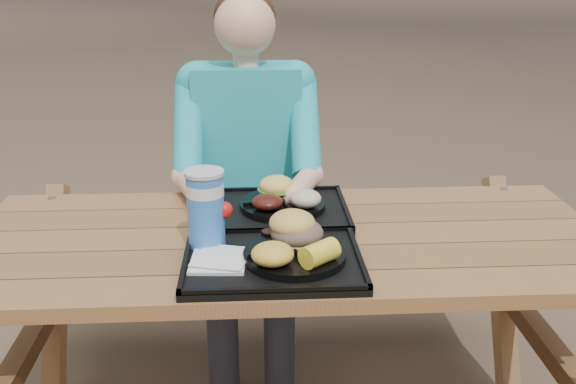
{
  "coord_description": "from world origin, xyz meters",
  "views": [
    {
      "loc": [
        -0.09,
        -1.65,
        1.49
      ],
      "look_at": [
        0.0,
        0.0,
        0.88
      ],
      "focal_mm": 40.0,
      "sensor_mm": 36.0,
      "label": 1
    }
  ],
  "objects": [
    {
      "name": "burger",
      "position": [
        -0.02,
        0.21,
        0.84
      ],
      "size": [
        0.11,
        0.11,
        0.1
      ],
      "primitive_type": null,
      "color": "#F4C156",
      "rests_on": "plate_far"
    },
    {
      "name": "diner",
      "position": [
        -0.11,
        0.6,
        0.64
      ],
      "size": [
        0.48,
        0.84,
        1.28
      ],
      "primitive_type": null,
      "color": "teal",
      "rests_on": "ground"
    },
    {
      "name": "sandwich",
      "position": [
        0.02,
        -0.14,
        0.86
      ],
      "size": [
        0.13,
        0.13,
        0.13
      ],
      "primitive_type": null,
      "color": "gold",
      "rests_on": "plate_near"
    },
    {
      "name": "potato_salad",
      "position": [
        0.06,
        0.11,
        0.82
      ],
      "size": [
        0.09,
        0.09,
        0.05
      ],
      "primitive_type": "ellipsoid",
      "color": "beige",
      "rests_on": "plate_far"
    },
    {
      "name": "soda_cup",
      "position": [
        -0.22,
        -0.09,
        0.87
      ],
      "size": [
        0.1,
        0.1,
        0.2
      ],
      "primitive_type": "cylinder",
      "color": "blue",
      "rests_on": "tray_near"
    },
    {
      "name": "picnic_table",
      "position": [
        0.0,
        0.0,
        0.38
      ],
      "size": [
        1.8,
        1.49,
        0.75
      ],
      "primitive_type": null,
      "color": "#999999",
      "rests_on": "ground"
    },
    {
      "name": "mac_cheese",
      "position": [
        -0.05,
        -0.26,
        0.82
      ],
      "size": [
        0.1,
        0.1,
        0.05
      ],
      "primitive_type": "ellipsoid",
      "color": "yellow",
      "rests_on": "plate_near"
    },
    {
      "name": "cutlery_far",
      "position": [
        -0.21,
        0.17,
        0.77
      ],
      "size": [
        0.05,
        0.16,
        0.01
      ],
      "primitive_type": "cube",
      "rotation": [
        0.0,
        0.0,
        -0.12
      ],
      "color": "black",
      "rests_on": "tray_far"
    },
    {
      "name": "condiment_bbq",
      "position": [
        -0.05,
        -0.07,
        0.78
      ],
      "size": [
        0.04,
        0.04,
        0.03
      ],
      "primitive_type": "cylinder",
      "color": "black",
      "rests_on": "tray_near"
    },
    {
      "name": "baked_beans",
      "position": [
        -0.05,
        0.1,
        0.81
      ],
      "size": [
        0.09,
        0.09,
        0.04
      ],
      "primitive_type": "ellipsoid",
      "color": "#41120D",
      "rests_on": "plate_far"
    },
    {
      "name": "tray_near",
      "position": [
        -0.05,
        -0.19,
        0.76
      ],
      "size": [
        0.45,
        0.35,
        0.02
      ],
      "primitive_type": "cube",
      "color": "black",
      "rests_on": "picnic_table"
    },
    {
      "name": "corn_cob",
      "position": [
        0.06,
        -0.26,
        0.82
      ],
      "size": [
        0.13,
        0.13,
        0.06
      ],
      "primitive_type": null,
      "rotation": [
        0.0,
        0.0,
        0.69
      ],
      "color": "yellow",
      "rests_on": "plate_near"
    },
    {
      "name": "tray_far",
      "position": [
        -0.04,
        0.15,
        0.76
      ],
      "size": [
        0.45,
        0.35,
        0.02
      ],
      "primitive_type": "cube",
      "color": "black",
      "rests_on": "picnic_table"
    },
    {
      "name": "plate_far",
      "position": [
        -0.01,
        0.16,
        0.78
      ],
      "size": [
        0.26,
        0.26,
        0.02
      ],
      "primitive_type": "cylinder",
      "color": "black",
      "rests_on": "tray_far"
    },
    {
      "name": "condiment_mustard",
      "position": [
        0.0,
        -0.07,
        0.78
      ],
      "size": [
        0.05,
        0.05,
        0.03
      ],
      "primitive_type": "cylinder",
      "color": "yellow",
      "rests_on": "tray_near"
    },
    {
      "name": "napkin_stack",
      "position": [
        -0.19,
        -0.21,
        0.78
      ],
      "size": [
        0.14,
        0.14,
        0.02
      ],
      "primitive_type": "cube",
      "rotation": [
        0.0,
        0.0,
        -0.06
      ],
      "color": "silver",
      "rests_on": "tray_near"
    },
    {
      "name": "plate_near",
      "position": [
        0.01,
        -0.19,
        0.78
      ],
      "size": [
        0.26,
        0.26,
        0.02
      ],
      "primitive_type": "cylinder",
      "color": "black",
      "rests_on": "tray_near"
    }
  ]
}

